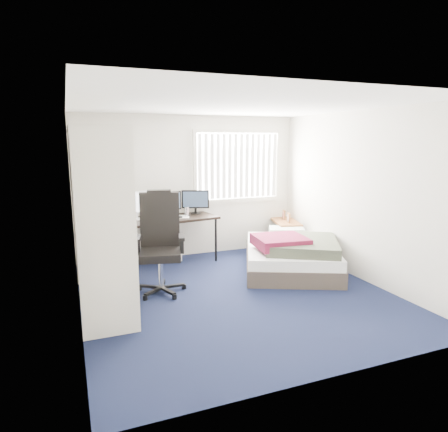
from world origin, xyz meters
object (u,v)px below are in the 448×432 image
at_px(nightstand, 286,224).
at_px(bed, 291,254).
at_px(office_chair, 160,253).
at_px(desk, 168,216).

bearing_deg(nightstand, bed, -115.40).
relative_size(nightstand, bed, 0.40).
bearing_deg(office_chair, desk, 71.61).
distance_m(office_chair, bed, 2.17).
bearing_deg(office_chair, bed, 3.01).
bearing_deg(nightstand, office_chair, -156.04).
relative_size(desk, bed, 0.74).
bearing_deg(desk, office_chair, -108.39).
height_order(desk, bed, desk).
xyz_separation_m(desk, office_chair, (-0.41, -1.22, -0.28)).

